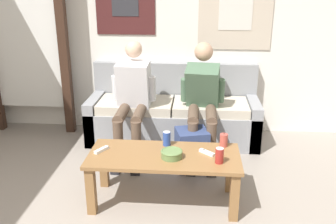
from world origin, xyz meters
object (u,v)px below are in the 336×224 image
(person_seated_adult, at_px, (132,96))
(ceramic_bowl, at_px, (172,154))
(drink_can_blue, at_px, (167,139))
(game_controller_near_left, at_px, (101,150))
(coffee_table, at_px, (164,163))
(drink_can_red, at_px, (219,156))
(backpack, at_px, (192,151))
(pillar_candle, at_px, (224,140))
(game_controller_near_right, at_px, (207,153))
(person_seated_teen, at_px, (203,97))
(couch, at_px, (173,115))

(person_seated_adult, xyz_separation_m, ceramic_bowl, (0.48, -1.00, -0.15))
(drink_can_blue, bearing_deg, game_controller_near_left, -163.21)
(coffee_table, distance_m, drink_can_blue, 0.23)
(drink_can_blue, height_order, drink_can_red, same)
(backpack, bearing_deg, pillar_candle, -55.91)
(coffee_table, relative_size, game_controller_near_right, 9.41)
(backpack, xyz_separation_m, drink_can_red, (0.22, -0.71, 0.31))
(drink_can_red, height_order, game_controller_near_left, drink_can_red)
(ceramic_bowl, distance_m, game_controller_near_right, 0.30)
(drink_can_blue, height_order, game_controller_near_left, drink_can_blue)
(drink_can_blue, relative_size, drink_can_red, 1.00)
(person_seated_teen, xyz_separation_m, game_controller_near_right, (0.03, -0.96, -0.18))
(pillar_candle, bearing_deg, person_seated_adult, 140.71)
(couch, bearing_deg, person_seated_adult, -135.92)
(couch, bearing_deg, coffee_table, -89.50)
(couch, bearing_deg, drink_can_red, -72.65)
(couch, relative_size, person_seated_adult, 1.64)
(game_controller_near_left, bearing_deg, pillar_candle, 10.11)
(backpack, height_order, pillar_candle, pillar_candle)
(person_seated_teen, height_order, drink_can_red, person_seated_teen)
(drink_can_red, bearing_deg, game_controller_near_right, 121.89)
(coffee_table, relative_size, person_seated_adult, 1.05)
(coffee_table, bearing_deg, drink_can_blue, 87.72)
(backpack, height_order, game_controller_near_right, game_controller_near_right)
(person_seated_teen, relative_size, game_controller_near_right, 8.78)
(game_controller_near_left, bearing_deg, game_controller_near_right, 1.24)
(pillar_candle, xyz_separation_m, game_controller_near_left, (-1.01, -0.18, -0.04))
(game_controller_near_left, bearing_deg, ceramic_bowl, -6.99)
(coffee_table, relative_size, pillar_candle, 10.13)
(game_controller_near_right, bearing_deg, game_controller_near_left, -178.76)
(backpack, distance_m, drink_can_red, 0.81)
(person_seated_teen, bearing_deg, drink_can_blue, -110.62)
(coffee_table, distance_m, ceramic_bowl, 0.14)
(person_seated_teen, height_order, backpack, person_seated_teen)
(coffee_table, xyz_separation_m, ceramic_bowl, (0.07, -0.05, 0.11))
(game_controller_near_left, xyz_separation_m, game_controller_near_right, (0.87, 0.02, 0.00))
(couch, bearing_deg, drink_can_blue, -89.07)
(person_seated_teen, bearing_deg, drink_can_red, -83.52)
(game_controller_near_right, bearing_deg, person_seated_adult, 130.18)
(coffee_table, height_order, person_seated_adult, person_seated_adult)
(coffee_table, xyz_separation_m, drink_can_red, (0.44, -0.11, 0.14))
(drink_can_red, bearing_deg, pillar_candle, 80.54)
(person_seated_teen, bearing_deg, coffee_table, -107.50)
(person_seated_adult, bearing_deg, backpack, -28.23)
(couch, xyz_separation_m, drink_can_red, (0.45, -1.44, 0.21))
(drink_can_red, bearing_deg, backpack, 107.18)
(couch, xyz_separation_m, person_seated_teen, (0.33, -0.34, 0.34))
(drink_can_blue, relative_size, game_controller_near_right, 0.95)
(drink_can_blue, xyz_separation_m, game_controller_near_right, (0.34, -0.14, -0.05))
(person_seated_adult, distance_m, game_controller_near_left, 0.95)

